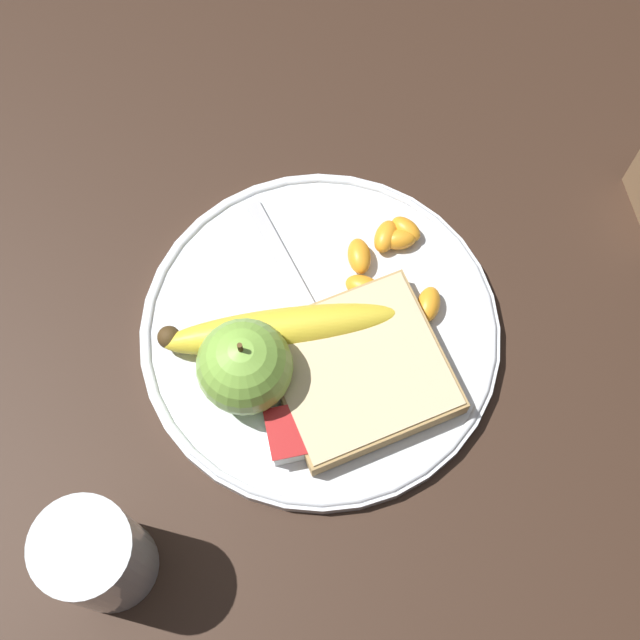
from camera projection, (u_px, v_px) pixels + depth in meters
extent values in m
plane|color=#332116|center=(320.00, 335.00, 0.70)|extent=(3.00, 3.00, 0.00)
cylinder|color=silver|center=(320.00, 333.00, 0.69)|extent=(0.28, 0.28, 0.01)
torus|color=silver|center=(320.00, 330.00, 0.69)|extent=(0.27, 0.27, 0.01)
cylinder|color=silver|center=(97.00, 556.00, 0.59)|extent=(0.07, 0.07, 0.10)
cylinder|color=orange|center=(100.00, 558.00, 0.59)|extent=(0.06, 0.06, 0.08)
sphere|color=#84BC47|center=(245.00, 367.00, 0.64)|extent=(0.07, 0.07, 0.07)
cylinder|color=brown|center=(240.00, 348.00, 0.60)|extent=(0.00, 0.00, 0.01)
ellipsoid|color=yellow|center=(282.00, 323.00, 0.67)|extent=(0.19, 0.05, 0.03)
sphere|color=#473319|center=(169.00, 337.00, 0.67)|extent=(0.02, 0.02, 0.02)
cube|color=#AB8751|center=(358.00, 370.00, 0.66)|extent=(0.14, 0.14, 0.02)
cube|color=beige|center=(358.00, 370.00, 0.66)|extent=(0.14, 0.13, 0.02)
cube|color=silver|center=(286.00, 267.00, 0.71)|extent=(0.04, 0.13, 0.00)
cube|color=silver|center=(339.00, 364.00, 0.67)|extent=(0.04, 0.06, 0.00)
cube|color=white|center=(300.00, 433.00, 0.65)|extent=(0.04, 0.04, 0.02)
cube|color=#B21E1E|center=(300.00, 429.00, 0.64)|extent=(0.05, 0.04, 0.00)
ellipsoid|color=orange|center=(428.00, 302.00, 0.69)|extent=(0.03, 0.03, 0.02)
ellipsoid|color=orange|center=(406.00, 229.00, 0.71)|extent=(0.03, 0.03, 0.01)
ellipsoid|color=orange|center=(365.00, 288.00, 0.69)|extent=(0.04, 0.03, 0.02)
ellipsoid|color=orange|center=(359.00, 256.00, 0.70)|extent=(0.02, 0.03, 0.02)
ellipsoid|color=orange|center=(386.00, 236.00, 0.71)|extent=(0.03, 0.03, 0.02)
ellipsoid|color=orange|center=(399.00, 239.00, 0.71)|extent=(0.03, 0.02, 0.02)
ellipsoid|color=orange|center=(345.00, 312.00, 0.69)|extent=(0.03, 0.02, 0.01)
ellipsoid|color=orange|center=(376.00, 303.00, 0.69)|extent=(0.04, 0.03, 0.02)
ellipsoid|color=orange|center=(340.00, 328.00, 0.68)|extent=(0.02, 0.03, 0.02)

